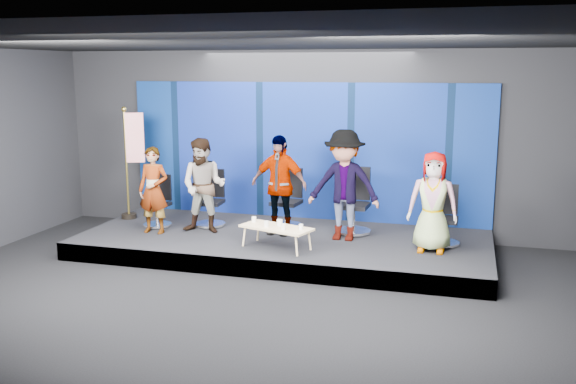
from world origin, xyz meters
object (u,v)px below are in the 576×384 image
Objects in this scene: chair_e at (444,225)px; flag_stand at (132,160)px; chair_c at (287,208)px; coffee_table at (276,228)px; panelist_c at (279,185)px; mug_b at (266,224)px; mug_c at (280,223)px; chair_a at (158,209)px; chair_b at (211,207)px; mug_e at (301,227)px; panelist_a at (153,190)px; panelist_d at (344,185)px; mug_a at (254,219)px; chair_d at (354,212)px; panelist_b at (204,186)px; mug_d at (283,227)px; panelist_e at (433,202)px.

flag_stand is (-5.84, 0.27, 0.82)m from chair_e.
chair_c is 1.43m from coffee_table.
mug_b is (0.08, -0.96, -0.46)m from panelist_c.
mug_c reaches higher than mug_b.
chair_e reaches higher than mug_b.
chair_a is 2.66m from coffee_table.
chair_b reaches higher than coffee_table.
chair_b is 12.18× the size of mug_e.
panelist_a is 1.21× the size of coffee_table.
chair_b is at bearing 144.92° from coffee_table.
panelist_d is 17.17× the size of mug_c.
chair_b is 11.41× the size of mug_a.
chair_d reaches higher than chair_a.
chair_b is 0.96× the size of chair_c.
panelist_d is 4.22m from flag_stand.
mug_c is 0.40m from mug_e.
chair_b is at bearing 18.45° from chair_a.
chair_c is 11.40× the size of mug_b.
chair_b is at bearing 141.31° from mug_a.
mug_e is (0.65, -1.48, 0.05)m from chair_c.
flag_stand reaches higher than panelist_b.
chair_c is 1.24m from mug_a.
mug_c is at bearing 52.95° from coffee_table.
chair_d is at bearing 16.24° from panelist_a.
mug_b is 0.04× the size of flag_stand.
mug_a is at bearing -140.00° from chair_d.
panelist_d is 1.35m from mug_d.
chair_b is 0.65× the size of panelist_e.
chair_e is (4.19, -0.14, -0.02)m from chair_b.
panelist_c is at bearing 172.79° from panelist_e.
panelist_a is at bearing -159.38° from panelist_c.
chair_a is 0.50× the size of panelist_d.
flag_stand is at bearing 160.33° from mug_e.
mug_b is (-2.57, -0.57, -0.39)m from panelist_e.
chair_c reaches higher than chair_b.
mug_a is at bearing 155.94° from coffee_table.
chair_d is (3.38, 0.97, -0.38)m from panelist_a.
mug_d is (-0.87, -1.47, 0.02)m from chair_d.
chair_e is at bearing 20.95° from coffee_table.
flag_stand is (-4.19, 0.42, 0.21)m from panelist_d.
chair_c is 0.67× the size of panelist_e.
chair_d is at bearing 12.13° from panelist_b.
chair_b is 1.83m from flag_stand.
mug_e is (2.78, -0.43, -0.36)m from panelist_a.
panelist_a is at bearing -161.62° from chair_d.
mug_c is (-0.89, -0.78, -0.52)m from panelist_d.
panelist_c is 0.81× the size of flag_stand.
flag_stand is at bearing 173.80° from panelist_e.
mug_d is at bearing -27.97° from panelist_b.
panelist_a is (0.17, -0.47, 0.45)m from chair_a.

